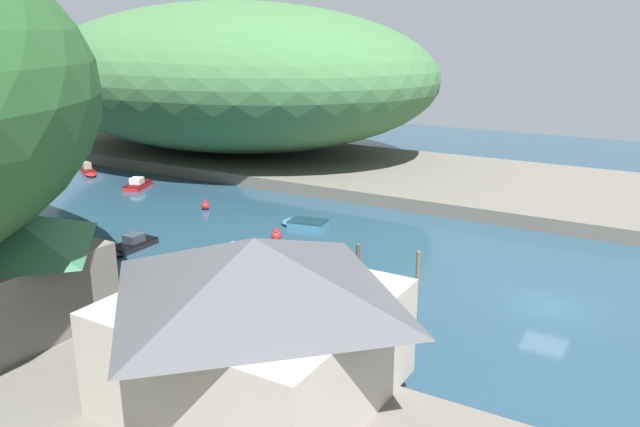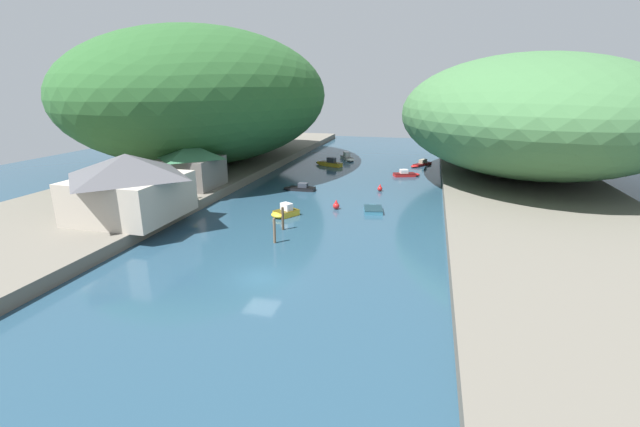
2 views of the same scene
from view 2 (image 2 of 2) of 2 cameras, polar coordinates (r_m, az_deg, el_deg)
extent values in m
plane|color=#234256|center=(60.87, 2.74, 3.22)|extent=(130.00, 130.00, 0.00)
cube|color=#666056|center=(70.08, -17.79, 4.74)|extent=(22.00, 120.00, 1.19)
cube|color=#666056|center=(60.99, 26.46, 2.06)|extent=(22.00, 120.00, 1.19)
ellipsoid|color=#285628|center=(79.11, -14.84, 14.91)|extent=(39.72, 55.61, 22.45)
ellipsoid|color=#3D6B3D|center=(73.45, 26.17, 11.80)|extent=(37.99, 53.18, 17.64)
cube|color=#B2A899|center=(47.61, -23.94, 2.01)|extent=(9.48, 9.63, 4.21)
pyramid|color=#4C4C51|center=(46.97, -24.41, 5.86)|extent=(10.24, 10.40, 2.33)
cube|color=slate|center=(59.35, -16.74, 5.28)|extent=(6.94, 6.85, 3.90)
pyramid|color=#38704C|center=(58.88, -16.98, 8.06)|extent=(7.49, 7.40, 1.95)
cube|color=red|center=(71.05, 11.18, 5.09)|extent=(3.76, 2.71, 0.48)
ellipsoid|color=red|center=(71.59, 12.49, 5.10)|extent=(2.14, 2.02, 0.48)
cube|color=#450A0A|center=(71.00, 11.19, 5.29)|extent=(3.84, 2.77, 0.03)
cube|color=silver|center=(70.91, 11.12, 5.53)|extent=(1.52, 1.47, 0.63)
cube|color=teal|center=(50.33, 7.11, 0.47)|extent=(2.54, 3.26, 0.45)
ellipsoid|color=teal|center=(51.73, 7.03, 0.92)|extent=(2.17, 1.80, 0.45)
cube|color=#132A33|center=(50.26, 7.12, 0.73)|extent=(2.59, 3.32, 0.03)
cube|color=white|center=(85.69, 3.61, 7.36)|extent=(3.25, 4.31, 0.57)
ellipsoid|color=white|center=(83.76, 4.04, 7.14)|extent=(2.20, 2.47, 0.57)
cube|color=#525252|center=(85.64, 3.61, 7.56)|extent=(3.31, 4.40, 0.03)
cube|color=silver|center=(85.69, 3.59, 7.88)|extent=(1.58, 1.75, 0.95)
cube|color=gold|center=(48.65, -4.52, 0.08)|extent=(2.87, 3.08, 0.62)
ellipsoid|color=gold|center=(47.91, -5.67, -0.22)|extent=(2.14, 1.97, 0.62)
cube|color=#4C3E0E|center=(48.56, -4.53, 0.44)|extent=(2.93, 3.14, 0.03)
cube|color=silver|center=(48.50, -4.47, 0.91)|extent=(1.55, 1.42, 0.82)
cube|color=red|center=(81.43, 13.47, 6.39)|extent=(3.35, 4.61, 0.41)
ellipsoid|color=red|center=(79.48, 12.59, 6.20)|extent=(2.13, 2.57, 0.41)
cube|color=#450A0A|center=(81.39, 13.48, 6.54)|extent=(3.42, 4.70, 0.03)
cube|color=#9E937F|center=(81.45, 13.56, 6.79)|extent=(1.53, 1.82, 0.73)
cube|color=black|center=(60.27, -2.39, 3.30)|extent=(3.64, 1.64, 0.43)
ellipsoid|color=black|center=(60.76, -4.03, 3.38)|extent=(1.84, 1.51, 0.43)
cube|color=black|center=(60.22, -2.39, 3.51)|extent=(3.72, 1.68, 0.03)
cube|color=#333842|center=(60.13, -2.29, 3.78)|extent=(1.29, 1.11, 0.62)
cube|color=gold|center=(78.69, 1.45, 6.59)|extent=(4.58, 2.95, 0.68)
ellipsoid|color=gold|center=(79.98, 0.16, 6.76)|extent=(2.52, 2.02, 0.68)
cube|color=#4C3E0E|center=(78.62, 1.45, 6.85)|extent=(4.67, 3.01, 0.03)
cube|color=#333842|center=(78.47, 1.53, 7.15)|extent=(1.78, 1.46, 0.90)
cylinder|color=brown|center=(40.10, -6.09, -2.36)|extent=(0.25, 0.25, 2.34)
sphere|color=brown|center=(39.72, -6.15, -0.69)|extent=(0.23, 0.23, 0.23)
cylinder|color=#4C3D2D|center=(43.70, -4.98, -0.75)|extent=(0.27, 0.27, 2.27)
sphere|color=#4C3D2D|center=(43.36, -5.02, 0.75)|extent=(0.24, 0.24, 0.24)
sphere|color=red|center=(60.37, 7.99, 3.29)|extent=(0.68, 0.68, 0.68)
cone|color=red|center=(60.25, 8.01, 3.76)|extent=(0.34, 0.34, 0.34)
sphere|color=red|center=(51.07, 2.17, 1.02)|extent=(0.77, 0.77, 0.77)
cone|color=red|center=(50.92, 2.18, 1.65)|extent=(0.39, 0.39, 0.39)
cylinder|color=#282D3D|center=(53.24, -16.58, 2.34)|extent=(0.13, 0.13, 0.85)
cylinder|color=#282D3D|center=(53.41, -16.52, 2.39)|extent=(0.13, 0.13, 0.85)
cube|color=gold|center=(53.16, -16.62, 3.13)|extent=(0.30, 0.42, 0.62)
sphere|color=#9E7051|center=(53.06, -16.65, 3.57)|extent=(0.22, 0.22, 0.22)
cylinder|color=#282D3D|center=(43.92, -24.28, -1.48)|extent=(0.13, 0.13, 0.85)
cylinder|color=#282D3D|center=(44.08, -24.21, -1.41)|extent=(0.13, 0.13, 0.85)
cube|color=#2D2D33|center=(43.79, -24.36, -0.53)|extent=(0.34, 0.43, 0.62)
sphere|color=beige|center=(43.68, -24.42, 0.00)|extent=(0.22, 0.22, 0.22)
camera|label=1|loc=(52.19, -51.46, 11.67)|focal=35.00mm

